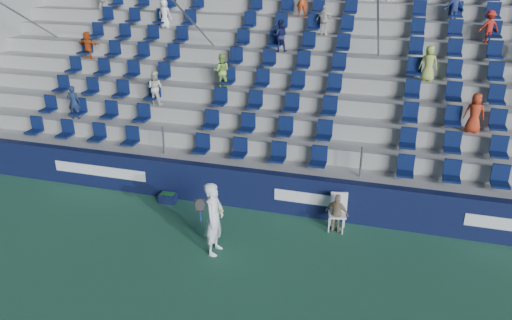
% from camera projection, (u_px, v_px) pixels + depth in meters
% --- Properties ---
extents(ground, '(70.00, 70.00, 0.00)m').
position_uv_depth(ground, '(216.00, 268.00, 12.05)').
color(ground, '#296145').
rests_on(ground, ground).
extents(sponsor_wall, '(24.00, 0.32, 1.20)m').
position_uv_depth(sponsor_wall, '(253.00, 189.00, 14.59)').
color(sponsor_wall, '#0F1539').
rests_on(sponsor_wall, ground).
extents(grandstand, '(24.00, 8.17, 6.63)m').
position_uv_depth(grandstand, '(291.00, 93.00, 18.48)').
color(grandstand, gray).
rests_on(grandstand, ground).
extents(tennis_player, '(0.69, 0.71, 1.93)m').
position_uv_depth(tennis_player, '(214.00, 218.00, 12.30)').
color(tennis_player, white).
rests_on(tennis_player, ground).
extents(line_judge_chair, '(0.55, 0.56, 1.05)m').
position_uv_depth(line_judge_chair, '(338.00, 209.00, 13.51)').
color(line_judge_chair, white).
rests_on(line_judge_chair, ground).
extents(line_judge, '(0.70, 0.43, 1.10)m').
position_uv_depth(line_judge, '(337.00, 213.00, 13.39)').
color(line_judge, tan).
rests_on(line_judge, ground).
extents(ball_bin, '(0.52, 0.34, 0.29)m').
position_uv_depth(ball_bin, '(168.00, 197.00, 15.07)').
color(ball_bin, '#10163B').
rests_on(ball_bin, ground).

